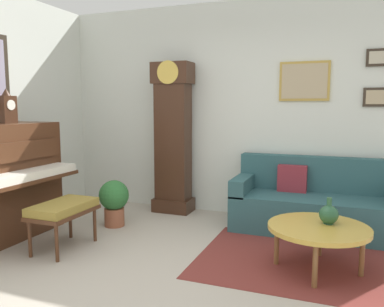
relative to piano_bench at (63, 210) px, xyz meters
The scene contains 10 objects.
ground_plane 1.53m from the piano_bench, 17.25° to the right, with size 6.40×6.00×0.10m, color #B2A899.
wall_back 2.62m from the piano_bench, 54.34° to the left, with size 5.30×0.13×2.80m.
area_rug 2.48m from the piano_bench, 12.13° to the left, with size 2.10×1.50×0.01m, color maroon.
piano_bench is the anchor object (origin of this frame).
grandfather_clock 1.85m from the piano_bench, 74.60° to the left, with size 0.52×0.34×2.03m.
couch 2.82m from the piano_bench, 33.22° to the left, with size 1.90×0.80×0.84m.
coffee_table 2.47m from the piano_bench, ahead, with size 0.88×0.88×0.41m.
mantel_clock 1.33m from the piano_bench, 169.09° to the left, with size 0.13×0.18×0.38m.
green_jug 2.56m from the piano_bench, 10.57° to the left, with size 0.17×0.17×0.24m.
potted_plant 0.85m from the piano_bench, 85.68° to the left, with size 0.36×0.36×0.56m.
Camera 1 is at (1.19, -2.66, 1.46)m, focal length 36.28 mm.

